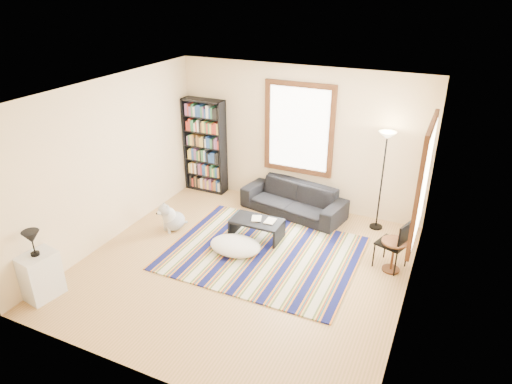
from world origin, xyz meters
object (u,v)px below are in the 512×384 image
at_px(bookshelf, 205,146).
at_px(floor_lamp, 382,182).
at_px(floor_cushion, 235,246).
at_px(dog, 174,216).
at_px(coffee_table, 257,229).
at_px(side_table, 393,256).
at_px(sofa, 293,199).
at_px(white_cabinet, 41,276).
at_px(folding_chair, 392,243).

bearing_deg(bookshelf, floor_lamp, -2.61).
distance_m(floor_cushion, dog, 1.39).
height_order(coffee_table, side_table, side_table).
bearing_deg(bookshelf, sofa, -7.26).
height_order(floor_cushion, side_table, side_table).
relative_size(floor_cushion, side_table, 1.66).
relative_size(white_cabinet, dog, 1.25).
bearing_deg(coffee_table, side_table, -0.45).
height_order(sofa, coffee_table, sofa).
relative_size(coffee_table, folding_chair, 1.05).
height_order(floor_lamp, dog, floor_lamp).
xyz_separation_m(coffee_table, folding_chair, (2.31, 0.08, 0.25)).
distance_m(side_table, folding_chair, 0.19).
distance_m(coffee_table, floor_cushion, 0.58).
height_order(sofa, white_cabinet, white_cabinet).
relative_size(bookshelf, white_cabinet, 2.86).
bearing_deg(dog, side_table, 28.92).
bearing_deg(floor_lamp, side_table, -69.06).
bearing_deg(coffee_table, bookshelf, 142.35).
height_order(bookshelf, folding_chair, bookshelf).
xyz_separation_m(folding_chair, white_cabinet, (-4.45, -2.87, -0.08)).
bearing_deg(floor_lamp, folding_chair, -69.64).
bearing_deg(side_table, coffee_table, 179.55).
relative_size(side_table, dog, 0.96).
relative_size(sofa, side_table, 3.77).
bearing_deg(bookshelf, white_cabinet, -93.69).
height_order(bookshelf, floor_lamp, bookshelf).
xyz_separation_m(bookshelf, coffee_table, (1.87, -1.44, -0.82)).
xyz_separation_m(bookshelf, floor_cushion, (1.72, -2.00, -0.89)).
height_order(sofa, floor_cushion, sofa).
bearing_deg(sofa, dog, -128.30).
relative_size(floor_cushion, floor_lamp, 0.48).
bearing_deg(side_table, floor_cushion, -167.76).
distance_m(coffee_table, floor_lamp, 2.38).
relative_size(floor_cushion, white_cabinet, 1.28).
xyz_separation_m(floor_cushion, dog, (-1.37, 0.21, 0.17)).
bearing_deg(floor_cushion, white_cabinet, -131.82).
bearing_deg(floor_cushion, coffee_table, 75.80).
relative_size(side_table, white_cabinet, 0.77).
height_order(side_table, white_cabinet, white_cabinet).
bearing_deg(folding_chair, sofa, 171.00).
distance_m(bookshelf, floor_cushion, 2.79).
bearing_deg(side_table, white_cabinet, -148.33).
relative_size(floor_lamp, folding_chair, 2.16).
height_order(coffee_table, dog, dog).
xyz_separation_m(bookshelf, folding_chair, (4.18, -1.36, -0.57)).
height_order(coffee_table, floor_cushion, coffee_table).
distance_m(coffee_table, white_cabinet, 3.52).
bearing_deg(bookshelf, dog, -78.64).
xyz_separation_m(bookshelf, dog, (0.36, -1.79, -0.72)).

